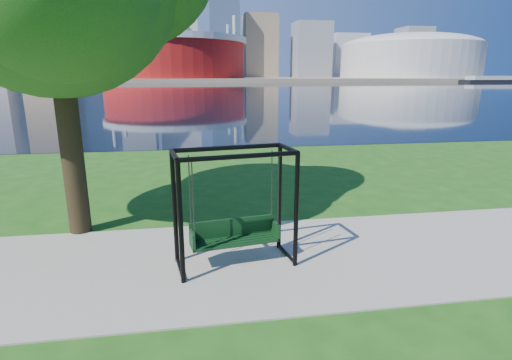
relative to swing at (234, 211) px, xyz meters
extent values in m
plane|color=#1E5114|center=(0.60, 0.57, -1.09)|extent=(900.00, 900.00, 0.00)
cube|color=#9E937F|center=(0.60, 0.07, -1.07)|extent=(120.00, 4.00, 0.03)
cube|color=black|center=(0.60, 102.57, -1.08)|extent=(900.00, 180.00, 0.02)
cube|color=#937F60|center=(0.60, 306.57, -0.09)|extent=(900.00, 228.00, 2.00)
cylinder|color=maroon|center=(-9.40, 235.57, 11.91)|extent=(80.00, 80.00, 22.00)
cylinder|color=silver|center=(-9.40, 235.57, 21.41)|extent=(83.00, 83.00, 3.00)
cylinder|color=silver|center=(23.51, 254.57, 16.91)|extent=(2.00, 2.00, 32.00)
cylinder|color=silver|center=(-42.30, 254.57, 16.91)|extent=(2.00, 2.00, 32.00)
cylinder|color=silver|center=(-42.30, 216.57, 16.91)|extent=(2.00, 2.00, 32.00)
cylinder|color=silver|center=(23.51, 216.57, 16.91)|extent=(2.00, 2.00, 32.00)
cylinder|color=beige|center=(135.60, 235.57, 10.91)|extent=(84.00, 84.00, 20.00)
ellipsoid|color=beige|center=(135.60, 235.57, 19.91)|extent=(84.00, 84.00, 15.12)
cube|color=#998466|center=(-99.40, 300.57, 44.91)|extent=(26.00, 26.00, 88.00)
cube|color=slate|center=(-69.40, 325.57, 48.41)|extent=(30.00, 24.00, 95.00)
cube|color=gray|center=(-39.40, 305.57, 36.91)|extent=(24.00, 24.00, 72.00)
cube|color=silver|center=(-9.40, 335.57, 40.91)|extent=(32.00, 28.00, 80.00)
cube|color=slate|center=(25.60, 310.57, 29.91)|extent=(22.00, 22.00, 58.00)
cube|color=#998466|center=(55.60, 325.57, 24.91)|extent=(26.00, 26.00, 48.00)
cube|color=gray|center=(95.60, 315.57, 21.91)|extent=(28.00, 24.00, 42.00)
cube|color=silver|center=(135.60, 340.57, 18.91)|extent=(30.00, 26.00, 36.00)
cube|color=gray|center=(185.60, 320.57, 20.91)|extent=(24.00, 24.00, 40.00)
cube|color=#998466|center=(225.60, 335.57, 16.91)|extent=(26.00, 26.00, 32.00)
cylinder|color=black|center=(-0.97, -0.61, 0.02)|extent=(0.10, 0.10, 2.21)
cylinder|color=black|center=(1.11, -0.29, 0.02)|extent=(0.10, 0.10, 2.21)
cylinder|color=black|center=(-1.10, 0.24, 0.02)|extent=(0.10, 0.10, 2.21)
cylinder|color=black|center=(0.98, 0.56, 0.02)|extent=(0.10, 0.10, 2.21)
cylinder|color=black|center=(0.07, -0.45, 1.12)|extent=(2.10, 0.40, 0.09)
cylinder|color=black|center=(-0.06, 0.40, 1.12)|extent=(2.10, 0.40, 0.09)
cylinder|color=black|center=(-1.04, -0.19, 1.12)|extent=(0.22, 0.87, 0.09)
cylinder|color=black|center=(-1.04, -0.19, -1.01)|extent=(0.20, 0.86, 0.07)
cylinder|color=black|center=(1.05, 0.13, 1.12)|extent=(0.22, 0.87, 0.09)
cylinder|color=black|center=(1.05, 0.13, -1.01)|extent=(0.20, 0.86, 0.07)
cube|color=black|center=(0.00, -0.03, -0.61)|extent=(1.72, 0.68, 0.06)
cube|color=black|center=(-0.02, 0.16, -0.40)|extent=(1.67, 0.30, 0.36)
cube|color=black|center=(-0.80, -0.15, -0.47)|extent=(0.11, 0.43, 0.33)
cube|color=black|center=(0.81, 0.10, -0.47)|extent=(0.11, 0.43, 0.33)
cylinder|color=#36363C|center=(-0.75, -0.32, 0.38)|extent=(0.03, 0.03, 1.39)
cylinder|color=#36363C|center=(0.81, -0.08, 0.38)|extent=(0.03, 0.03, 1.39)
cylinder|color=#36363C|center=(-0.81, 0.03, 0.38)|extent=(0.03, 0.03, 1.39)
cylinder|color=#36363C|center=(0.76, 0.27, 0.38)|extent=(0.03, 0.03, 1.39)
cylinder|color=black|center=(-3.37, 2.19, 1.31)|extent=(0.48, 0.48, 4.79)
cube|color=black|center=(155.22, 186.06, -0.41)|extent=(33.18, 10.58, 1.31)
cube|color=silver|center=(155.22, 186.06, 1.22)|extent=(26.55, 8.57, 1.96)
camera|label=1|loc=(-0.72, -7.03, 2.44)|focal=28.00mm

